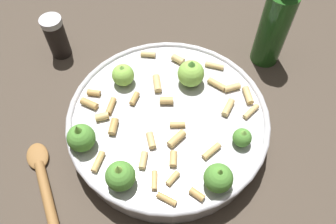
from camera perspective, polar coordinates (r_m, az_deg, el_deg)
The scene contains 5 objects.
ground_plane at distance 0.60m, azimuth 0.00°, elevation -3.31°, with size 2.40×2.40×0.00m, color #42382D.
cooking_pan at distance 0.57m, azimuth -0.13°, elevation -1.75°, with size 0.34×0.34×0.11m.
pepper_shaker at distance 0.72m, azimuth -18.63°, elevation 12.16°, with size 0.04×0.04×0.09m.
olive_oil_bottle at distance 0.68m, azimuth 17.78°, elevation 13.82°, with size 0.06×0.06×0.21m.
wooden_spoon at distance 0.58m, azimuth -20.34°, elevation -12.27°, with size 0.07×0.21×0.02m.
Camera 1 is at (-0.18, -0.25, 0.51)m, focal length 35.48 mm.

